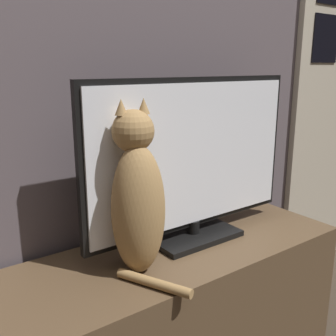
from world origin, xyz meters
The scene contains 4 objects.
wall_back centered at (0.00, 1.22, 1.30)m, with size 4.80×0.05×2.60m.
tv_stand centered at (0.00, 0.96, 0.24)m, with size 1.28×0.43×0.49m.
tv centered at (0.13, 1.01, 0.77)m, with size 0.85×0.19×0.57m.
cat centered at (-0.15, 0.93, 0.72)m, with size 0.18×0.31×0.52m.
Camera 1 is at (-0.72, -0.00, 1.09)m, focal length 42.00 mm.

